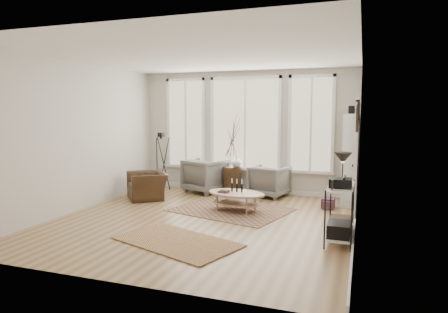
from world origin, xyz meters
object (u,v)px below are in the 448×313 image
at_px(accent_chair, 147,186).
at_px(coffee_table, 236,196).
at_px(bookcase, 350,159).
at_px(low_shelf, 340,207).
at_px(armchair_right, 269,181).
at_px(side_table, 233,157).
at_px(armchair_left, 206,175).

bearing_deg(accent_chair, coffee_table, 38.87).
distance_m(bookcase, coffee_table, 2.58).
relative_size(bookcase, low_shelf, 1.58).
relative_size(armchair_right, side_table, 0.43).
distance_m(coffee_table, accent_chair, 2.25).
distance_m(bookcase, low_shelf, 2.56).
height_order(coffee_table, side_table, side_table).
xyz_separation_m(armchair_left, armchair_right, (1.57, -0.01, -0.05)).
height_order(side_table, accent_chair, side_table).
relative_size(armchair_left, armchair_right, 1.14).
bearing_deg(bookcase, low_shelf, -91.28).
xyz_separation_m(low_shelf, side_table, (-2.58, 2.67, 0.37)).
height_order(low_shelf, side_table, side_table).
xyz_separation_m(low_shelf, accent_chair, (-4.24, 1.58, -0.22)).
height_order(armchair_left, armchair_right, armchair_left).
distance_m(bookcase, accent_chair, 4.45).
distance_m(coffee_table, side_table, 1.72).
bearing_deg(armchair_left, bookcase, -161.67).
xyz_separation_m(bookcase, accent_chair, (-4.30, -0.94, -0.66)).
bearing_deg(armchair_right, bookcase, -171.27).
relative_size(low_shelf, side_table, 0.71).
height_order(low_shelf, coffee_table, low_shelf).
xyz_separation_m(bookcase, side_table, (-2.64, 0.15, -0.07)).
bearing_deg(coffee_table, armchair_right, 77.96).
bearing_deg(accent_chair, armchair_right, 73.26).
bearing_deg(coffee_table, armchair_left, 128.91).
bearing_deg(low_shelf, coffee_table, 150.24).
bearing_deg(armchair_right, accent_chair, 37.91).
relative_size(side_table, accent_chair, 2.02).
relative_size(armchair_left, accent_chair, 0.99).
relative_size(bookcase, side_table, 1.12).
bearing_deg(armchair_right, coffee_table, 92.22).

